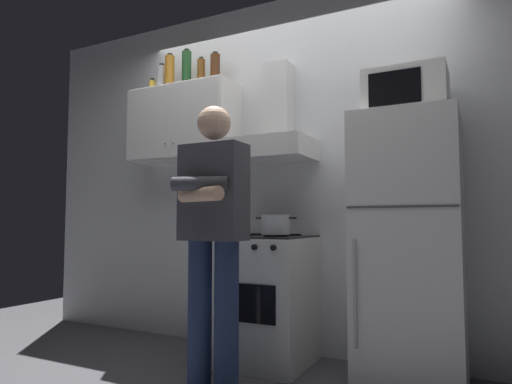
{
  "coord_description": "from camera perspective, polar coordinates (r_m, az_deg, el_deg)",
  "views": [
    {
      "loc": [
        1.3,
        -2.56,
        0.95
      ],
      "look_at": [
        0.0,
        0.0,
        1.15
      ],
      "focal_mm": 31.41,
      "sensor_mm": 36.0,
      "label": 1
    }
  ],
  "objects": [
    {
      "name": "back_wall_tiled",
      "position": [
        3.44,
        4.52,
        2.72
      ],
      "size": [
        4.8,
        0.1,
        2.7
      ],
      "primitive_type": "cube",
      "color": "white",
      "rests_on": "ground_plane"
    },
    {
      "name": "bottle_beer_brown",
      "position": [
        3.78,
        -7.0,
        14.83
      ],
      "size": [
        0.06,
        0.06,
        0.24
      ],
      "color": "brown",
      "rests_on": "upper_cabinet"
    },
    {
      "name": "bottle_wine_green",
      "position": [
        3.87,
        -8.84,
        15.11
      ],
      "size": [
        0.08,
        0.08,
        0.33
      ],
      "color": "#19471E",
      "rests_on": "upper_cabinet"
    },
    {
      "name": "refrigerator",
      "position": [
        2.84,
        18.92,
        -6.8
      ],
      "size": [
        0.6,
        0.62,
        1.6
      ],
      "color": "white",
      "rests_on": "ground_plane"
    },
    {
      "name": "bottle_rum_dark",
      "position": [
        3.72,
        -5.23,
        15.31
      ],
      "size": [
        0.08,
        0.08,
        0.27
      ],
      "color": "#47230F",
      "rests_on": "upper_cabinet"
    },
    {
      "name": "upper_cabinet",
      "position": [
        3.72,
        -9.21,
        8.49
      ],
      "size": [
        0.9,
        0.37,
        0.6
      ],
      "color": "white"
    },
    {
      "name": "person_standing",
      "position": [
        2.61,
        -5.52,
        -5.06
      ],
      "size": [
        0.38,
        0.33,
        1.64
      ],
      "color": "navy",
      "rests_on": "ground_plane"
    },
    {
      "name": "bottle_canister_steel",
      "position": [
        3.96,
        -11.95,
        13.93
      ],
      "size": [
        0.08,
        0.08,
        0.24
      ],
      "color": "#B2B5BA",
      "rests_on": "upper_cabinet"
    },
    {
      "name": "range_hood",
      "position": [
        3.3,
        2.19,
        7.36
      ],
      "size": [
        0.6,
        0.44,
        0.75
      ],
      "color": "white"
    },
    {
      "name": "cooking_pot",
      "position": [
        2.95,
        2.53,
        -4.2
      ],
      "size": [
        0.29,
        0.19,
        0.13
      ],
      "color": "#B7BABF",
      "rests_on": "stove_oven"
    },
    {
      "name": "bottle_liquor_amber",
      "position": [
        3.91,
        -10.94,
        14.7
      ],
      "size": [
        0.08,
        0.08,
        0.3
      ],
      "color": "#B7721E",
      "rests_on": "upper_cabinet"
    },
    {
      "name": "ground_plane",
      "position": [
        3.03,
        0.0,
        -22.28
      ],
      "size": [
        7.0,
        7.0,
        0.0
      ],
      "primitive_type": "plane",
      "color": "#4C4C51"
    },
    {
      "name": "bottle_spice_jar",
      "position": [
        4.0,
        -13.07,
        12.94
      ],
      "size": [
        0.05,
        0.05,
        0.13
      ],
      "color": "gold",
      "rests_on": "upper_cabinet"
    },
    {
      "name": "microwave",
      "position": [
        2.96,
        18.55,
        11.68
      ],
      "size": [
        0.48,
        0.37,
        0.28
      ],
      "color": "silver",
      "rests_on": "refrigerator"
    },
    {
      "name": "stove_oven",
      "position": [
        3.16,
        1.26,
        -13.4
      ],
      "size": [
        0.6,
        0.62,
        0.87
      ],
      "color": "white",
      "rests_on": "ground_plane"
    }
  ]
}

